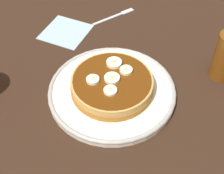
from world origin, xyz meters
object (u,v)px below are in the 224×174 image
at_px(plate, 112,91).
at_px(banana_slice_1, 115,63).
at_px(banana_slice_0, 114,79).
at_px(napkin, 66,32).
at_px(banana_slice_3, 126,70).
at_px(fork, 116,15).
at_px(banana_slice_4, 112,91).
at_px(banana_slice_2, 93,80).
at_px(pancake_stack, 111,85).

bearing_deg(plate, banana_slice_1, -2.76).
bearing_deg(banana_slice_0, plate, 86.54).
distance_m(plate, banana_slice_0, 0.04).
relative_size(banana_slice_1, napkin, 0.30).
distance_m(plate, banana_slice_3, 0.05).
distance_m(napkin, fork, 0.15).
distance_m(banana_slice_1, napkin, 0.21).
xyz_separation_m(plate, banana_slice_1, (0.05, -0.00, 0.04)).
relative_size(banana_slice_0, banana_slice_4, 1.19).
height_order(banana_slice_0, banana_slice_1, same).
height_order(banana_slice_2, fork, banana_slice_2).
xyz_separation_m(pancake_stack, napkin, (0.20, 0.14, -0.03)).
bearing_deg(banana_slice_1, pancake_stack, 175.38).
bearing_deg(banana_slice_4, banana_slice_3, -20.87).
relative_size(pancake_stack, banana_slice_1, 5.42).
distance_m(plate, banana_slice_1, 0.06).
relative_size(banana_slice_0, napkin, 0.29).
bearing_deg(plate, fork, 3.56).
relative_size(pancake_stack, banana_slice_0, 5.57).
bearing_deg(banana_slice_3, plate, 134.34).
height_order(banana_slice_1, fork, banana_slice_1).
xyz_separation_m(banana_slice_0, banana_slice_2, (-0.01, 0.04, -0.00)).
distance_m(banana_slice_1, banana_slice_4, 0.08).
distance_m(banana_slice_1, banana_slice_3, 0.03).
bearing_deg(banana_slice_0, banana_slice_1, 2.10).
distance_m(banana_slice_0, napkin, 0.25).
relative_size(banana_slice_1, fork, 0.31).
height_order(plate, pancake_stack, pancake_stack).
height_order(banana_slice_1, banana_slice_2, same).
height_order(plate, fork, plate).
relative_size(banana_slice_2, banana_slice_4, 1.00).
distance_m(pancake_stack, fork, 0.28).
distance_m(pancake_stack, banana_slice_0, 0.02).
xyz_separation_m(plate, fork, (0.28, 0.02, -0.01)).
height_order(napkin, fork, fork).
bearing_deg(fork, banana_slice_1, -175.23).
xyz_separation_m(plate, banana_slice_2, (-0.01, 0.04, 0.04)).
bearing_deg(plate, pancake_stack, 109.33).
xyz_separation_m(banana_slice_1, banana_slice_2, (-0.05, 0.04, -0.00)).
relative_size(banana_slice_3, napkin, 0.25).
bearing_deg(banana_slice_1, banana_slice_0, -177.90).
xyz_separation_m(banana_slice_2, fork, (0.29, -0.02, -0.04)).
height_order(plate, banana_slice_2, banana_slice_2).
height_order(banana_slice_1, napkin, banana_slice_1).
xyz_separation_m(pancake_stack, banana_slice_4, (-0.03, -0.01, 0.02)).
height_order(banana_slice_0, banana_slice_4, same).
relative_size(banana_slice_1, banana_slice_3, 1.22).
bearing_deg(napkin, banana_slice_2, -153.86).
bearing_deg(banana_slice_2, banana_slice_0, -79.74).
bearing_deg(banana_slice_4, plate, 7.08).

